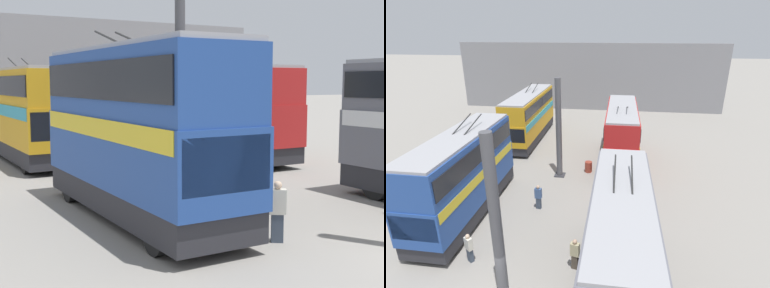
% 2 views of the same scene
% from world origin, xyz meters
% --- Properties ---
extents(depot_back_wall, '(0.50, 36.00, 8.97)m').
position_xyz_m(depot_back_wall, '(33.57, 0.00, 4.49)').
color(depot_back_wall, gray).
rests_on(depot_back_wall, ground_plane).
extents(support_column_near, '(0.78, 0.78, 7.50)m').
position_xyz_m(support_column_near, '(1.02, 0.00, 3.63)').
color(support_column_near, '#4C4C51').
rests_on(support_column_near, ground_plane).
extents(support_column_far, '(0.78, 0.78, 7.50)m').
position_xyz_m(support_column_far, '(12.75, 0.00, 3.63)').
color(support_column_far, '#4C4C51').
rests_on(support_column_far, ground_plane).
extents(bus_left_near, '(9.06, 2.54, 5.45)m').
position_xyz_m(bus_left_near, '(2.29, -4.59, 2.76)').
color(bus_left_near, black).
rests_on(bus_left_near, ground_plane).
extents(bus_left_far, '(9.38, 2.54, 5.42)m').
position_xyz_m(bus_left_far, '(15.98, -4.59, 2.74)').
color(bus_left_far, black).
rests_on(bus_left_far, ground_plane).
extents(bus_right_near, '(9.55, 2.54, 5.69)m').
position_xyz_m(bus_right_near, '(7.06, 4.59, 2.88)').
color(bus_right_near, black).
rests_on(bus_right_near, ground_plane).
extents(bus_right_far, '(10.73, 2.54, 5.37)m').
position_xyz_m(bus_right_far, '(20.54, 4.59, 2.70)').
color(bus_right_far, black).
rests_on(bus_right_far, ground_plane).
extents(person_by_left_row, '(0.32, 0.46, 1.64)m').
position_xyz_m(person_by_left_row, '(3.35, -2.59, 0.86)').
color(person_by_left_row, '#473D33').
rests_on(person_by_left_row, ground_plane).
extents(person_aisle_midway, '(0.28, 0.44, 1.63)m').
position_xyz_m(person_aisle_midway, '(8.07, 0.42, 0.86)').
color(person_aisle_midway, '#384251').
rests_on(person_aisle_midway, ground_plane).
extents(person_by_right_row, '(0.43, 0.48, 1.57)m').
position_xyz_m(person_by_right_row, '(3.11, 2.53, 0.82)').
color(person_by_right_row, '#384251').
rests_on(person_by_right_row, ground_plane).
extents(oil_drum, '(0.59, 0.59, 0.85)m').
position_xyz_m(oil_drum, '(13.68, -2.14, 0.43)').
color(oil_drum, '#933828').
rests_on(oil_drum, ground_plane).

